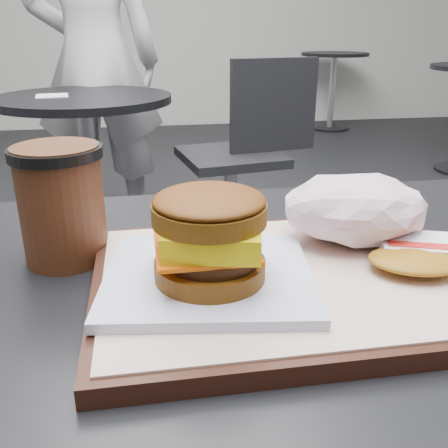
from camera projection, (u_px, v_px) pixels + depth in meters
The scene contains 11 objects.
customer_table at pixel (271, 423), 0.58m from camera, with size 0.80×0.60×0.77m.
serving_tray at pixel (290, 280), 0.49m from camera, with size 0.38×0.28×0.02m.
breakfast_sandwich at pixel (210, 246), 0.44m from camera, with size 0.21×0.19×0.09m.
hash_brown at pixel (420, 254), 0.50m from camera, with size 0.13×0.11×0.02m.
crumpled_wrapper at pixel (355, 209), 0.55m from camera, with size 0.16×0.12×0.07m, color white, non-canonical shape.
coffee_cup at pixel (61, 200), 0.53m from camera, with size 0.10×0.10×0.13m.
neighbor_table at pixel (88, 145), 2.05m from camera, with size 0.70×0.70×0.75m.
napkin at pixel (52, 96), 1.95m from camera, with size 0.12×0.12×0.00m, color silver.
neighbor_chair at pixel (246, 145), 2.22m from camera, with size 0.63×0.48×0.88m.
patron at pixel (94, 60), 2.36m from camera, with size 0.62×0.41×1.70m, color silver.
bg_table_far at pixel (333, 72), 4.98m from camera, with size 0.66×0.66×0.75m.
Camera 1 is at (-0.13, -0.43, 1.01)m, focal length 40.00 mm.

